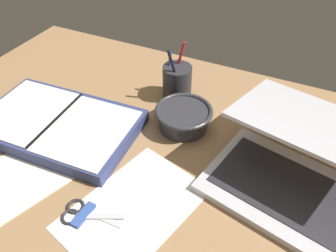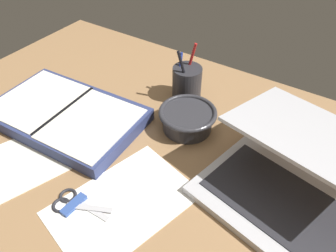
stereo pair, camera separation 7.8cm
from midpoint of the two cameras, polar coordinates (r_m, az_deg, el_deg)
name	(u,v)px [view 1 (the left image)]	position (r cm, az deg, el deg)	size (l,w,h in cm)	color
desk_top	(145,163)	(81.04, -6.86, -6.57)	(140.00, 100.00, 2.00)	#936D47
laptop	(293,166)	(74.96, 18.13, -6.83)	(38.50, 39.53, 15.84)	#B7B7BC
bowl	(184,117)	(86.43, 0.16, 1.49)	(15.34, 15.34, 5.94)	#2D2D33
pen_cup	(177,82)	(96.25, -0.76, 7.61)	(8.49, 8.49, 16.77)	#28282D
planner	(58,125)	(92.27, -20.96, 0.12)	(42.39, 27.50, 4.04)	navy
scissors	(80,213)	(73.68, -18.18, -14.36)	(13.17, 7.23, 0.80)	#B7B7BC
paper_sheet_front	(134,208)	(72.09, -9.21, -14.09)	(20.02, 29.78, 0.16)	white
paper_sheet_beside_planner	(10,183)	(85.08, -28.32, -8.86)	(18.68, 26.45, 0.16)	silver
usb_drive	(84,214)	(73.03, -17.46, -14.60)	(2.26, 7.26, 1.00)	#33519E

